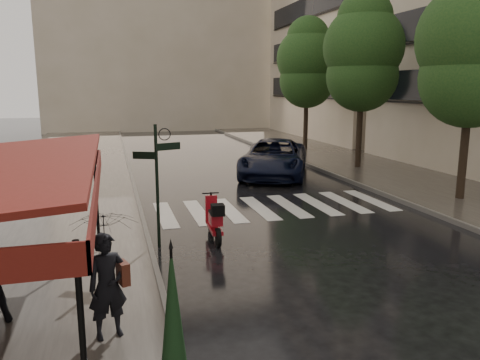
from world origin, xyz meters
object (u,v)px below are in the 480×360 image
parasol_back (173,320)px  scooter (215,220)px  pedestrian_with_umbrella (105,236)px  parked_car (274,158)px

parasol_back → scooter: bearing=73.4°
pedestrian_with_umbrella → parked_car: 14.76m
pedestrian_with_umbrella → parasol_back: 2.09m
pedestrian_with_umbrella → parked_car: pedestrian_with_umbrella is taller
pedestrian_with_umbrella → scooter: size_ratio=1.41×
scooter → parasol_back: (-1.93, -6.44, 0.70)m
pedestrian_with_umbrella → parked_car: size_ratio=0.41×
scooter → parked_car: size_ratio=0.29×
parasol_back → parked_car: bearing=66.0°
scooter → parasol_back: 6.76m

